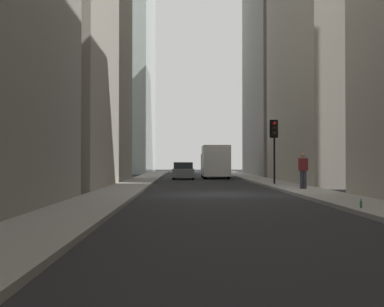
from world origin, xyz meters
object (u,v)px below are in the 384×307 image
Objects in this scene: hatchback_grey at (183,171)px; traffic_light_midblock at (274,137)px; discarded_bottle at (361,204)px; delivery_truck at (215,162)px; pedestrian at (303,169)px.

traffic_light_midblock is (-12.10, -5.52, 2.34)m from hatchback_grey.
traffic_light_midblock is 16.27m from discarded_bottle.
hatchback_grey is at bearing 10.35° from discarded_bottle.
delivery_truck is 1.50× the size of hatchback_grey.
pedestrian is at bearing -170.97° from delivery_truck.
pedestrian is (-17.78, -5.92, 0.45)m from hatchback_grey.
pedestrian is at bearing -175.97° from traffic_light_midblock.
delivery_truck is 3.64× the size of pedestrian.
pedestrian is (-5.68, -0.40, -1.90)m from traffic_light_midblock.
discarded_bottle is (-10.35, 0.78, -0.86)m from pedestrian.
discarded_bottle is at bearing 178.64° from traffic_light_midblock.
delivery_truck reaches higher than pedestrian.
traffic_light_midblock reaches higher than discarded_bottle.
traffic_light_midblock is at bearing -1.36° from discarded_bottle.
hatchback_grey is at bearing 18.41° from pedestrian.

